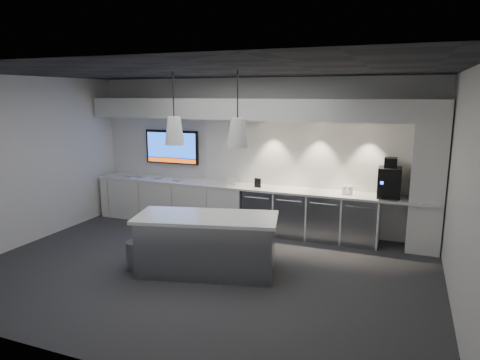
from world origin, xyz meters
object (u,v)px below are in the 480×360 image
at_px(island, 207,244).
at_px(coffee_machine, 389,181).
at_px(wall_tv, 172,147).
at_px(bin, 136,255).

relative_size(island, coffee_machine, 3.24).
distance_m(wall_tv, bin, 3.19).
height_order(wall_tv, island, wall_tv).
xyz_separation_m(wall_tv, coffee_machine, (4.49, -0.25, -0.37)).
distance_m(wall_tv, coffee_machine, 4.51).
bearing_deg(wall_tv, island, -50.91).
xyz_separation_m(island, bin, (-1.10, -0.27, -0.23)).
bearing_deg(island, wall_tv, 115.35).
height_order(island, bin, island).
distance_m(wall_tv, island, 3.38).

